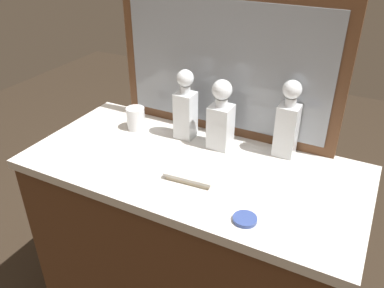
{
  "coord_description": "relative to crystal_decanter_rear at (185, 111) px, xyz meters",
  "views": [
    {
      "loc": [
        0.54,
        -1.04,
        1.58
      ],
      "look_at": [
        0.0,
        0.0,
        0.9
      ],
      "focal_mm": 36.83,
      "sensor_mm": 36.0,
      "label": 1
    }
  ],
  "objects": [
    {
      "name": "dresser",
      "position": [
        0.11,
        -0.16,
        -0.52
      ],
      "size": [
        1.2,
        0.58,
        0.82
      ],
      "color": "brown",
      "rests_on": "ground_plane"
    },
    {
      "name": "dresser_mirror",
      "position": [
        0.11,
        0.11,
        0.17
      ],
      "size": [
        0.88,
        0.03,
        0.56
      ],
      "color": "brown",
      "rests_on": "dresser"
    },
    {
      "name": "crystal_decanter_rear",
      "position": [
        0.0,
        0.0,
        0.0
      ],
      "size": [
        0.07,
        0.07,
        0.28
      ],
      "color": "white",
      "rests_on": "dresser"
    },
    {
      "name": "crystal_decanter_front",
      "position": [
        0.38,
        0.05,
        0.0
      ],
      "size": [
        0.07,
        0.07,
        0.29
      ],
      "color": "white",
      "rests_on": "dresser"
    },
    {
      "name": "crystal_decanter_far_left",
      "position": [
        0.15,
        -0.01,
        -0.0
      ],
      "size": [
        0.08,
        0.08,
        0.27
      ],
      "color": "white",
      "rests_on": "dresser"
    },
    {
      "name": "crystal_tumbler_front",
      "position": [
        -0.21,
        -0.03,
        -0.07
      ],
      "size": [
        0.07,
        0.07,
        0.09
      ],
      "color": "white",
      "rests_on": "dresser"
    },
    {
      "name": "silver_brush_rear",
      "position": [
        0.15,
        -0.26,
        -0.1
      ],
      "size": [
        0.17,
        0.07,
        0.02
      ],
      "color": "#B7A88C",
      "rests_on": "dresser"
    },
    {
      "name": "porcelain_dish",
      "position": [
        0.39,
        -0.36,
        -0.11
      ],
      "size": [
        0.07,
        0.07,
        0.01
      ],
      "color": "#33478C",
      "rests_on": "dresser"
    }
  ]
}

